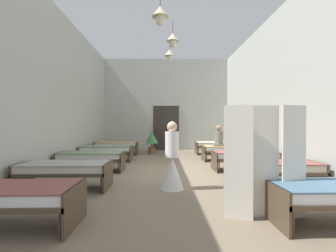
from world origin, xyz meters
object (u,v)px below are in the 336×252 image
Objects in this scene: bed_left_row_4 at (117,145)px; privacy_screen at (266,162)px; bed_right_row_2 at (245,156)px; bed_right_row_4 at (216,145)px; bed_right_row_1 at (275,168)px; bed_left_row_0 at (7,196)px; bed_left_row_1 at (65,169)px; bed_left_row_2 at (92,157)px; nurse_near_aisle at (172,165)px; bed_left_row_3 at (107,149)px; bed_right_row_3 at (227,149)px; potted_plant at (152,139)px; patient_seated_primary at (219,138)px.

bed_left_row_4 is 8.24m from privacy_screen.
bed_right_row_4 is at bearing 90.00° from bed_right_row_2.
bed_left_row_4 is (-4.63, 5.70, 0.00)m from bed_right_row_1.
bed_left_row_0 is at bearing -90.00° from bed_left_row_4.
bed_left_row_1 and bed_left_row_2 have the same top height.
bed_left_row_1 is 2.34m from nurse_near_aisle.
bed_left_row_3 is at bearing -90.00° from bed_left_row_4.
privacy_screen is at bearing -56.05° from bed_left_row_3.
bed_left_row_1 is 4.06m from privacy_screen.
bed_left_row_1 is 4.63m from bed_right_row_1.
bed_right_row_4 is (0.00, 3.80, 0.00)m from bed_right_row_2.
bed_left_row_1 is at bearing 180.00° from bed_right_row_1.
bed_left_row_0 is 1.00× the size of bed_right_row_2.
bed_right_row_2 and bed_right_row_4 have the same top height.
bed_left_row_3 is 1.12× the size of privacy_screen.
bed_right_row_4 is (4.63, 1.90, 0.00)m from bed_left_row_3.
bed_right_row_3 is (0.00, 1.90, 0.00)m from bed_right_row_2.
bed_left_row_0 is 3.71m from privacy_screen.
bed_left_row_0 is 1.00× the size of bed_right_row_3.
nurse_near_aisle reaches higher than bed_right_row_1.
bed_left_row_2 is at bearing -90.00° from bed_left_row_4.
bed_left_row_2 is at bearing -157.68° from bed_right_row_3.
bed_right_row_1 is at bearing -63.09° from potted_plant.
bed_right_row_1 is at bearing -22.32° from bed_left_row_2.
privacy_screen is (3.68, 0.24, 0.41)m from bed_left_row_0.
bed_right_row_2 is at bearing 77.82° from privacy_screen.
bed_right_row_1 is 1.00× the size of bed_left_row_3.
privacy_screen reaches higher than bed_right_row_2.
bed_left_row_1 is 5.99m from bed_right_row_3.
patient_seated_primary reaches higher than bed_right_row_2.
potted_plant is (1.60, 2.16, 0.26)m from bed_left_row_3.
bed_left_row_0 is 7.60m from bed_left_row_4.
bed_left_row_3 is 4.51m from nurse_near_aisle.
bed_left_row_1 is 6.18m from potted_plant.
privacy_screen is at bearing -74.77° from potted_plant.
bed_right_row_1 is at bearing 63.00° from privacy_screen.
bed_right_row_2 is 1.00× the size of bed_right_row_4.
bed_left_row_1 is 1.00× the size of bed_right_row_2.
bed_right_row_4 is (4.63, 3.80, 0.00)m from bed_left_row_2.
bed_right_row_2 is 5.00m from bed_left_row_3.
privacy_screen reaches higher than patient_seated_primary.
bed_left_row_4 is at bearing 119.30° from privacy_screen.
bed_left_row_2 and bed_right_row_3 have the same top height.
bed_right_row_2 is 3.71m from privacy_screen.
bed_right_row_1 is (4.63, 0.00, 0.00)m from bed_left_row_1.
bed_left_row_3 is at bearing 90.00° from bed_left_row_0.
potted_plant reaches higher than bed_right_row_3.
potted_plant is at bearing 107.98° from privacy_screen.
bed_left_row_0 is 1.00× the size of bed_left_row_1.
bed_left_row_1 is 3.80m from bed_left_row_3.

